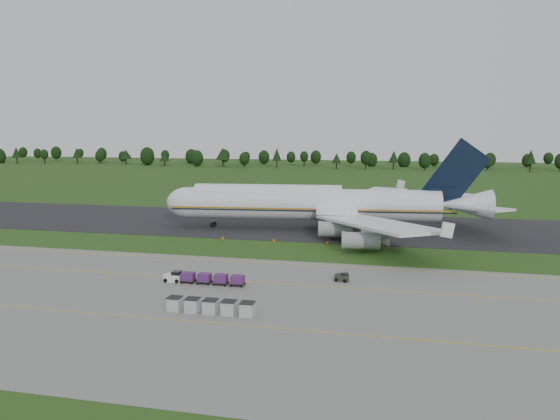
% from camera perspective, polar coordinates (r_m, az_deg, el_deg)
% --- Properties ---
extents(ground, '(600.00, 600.00, 0.00)m').
position_cam_1_polar(ground, '(103.65, 0.64, -4.28)').
color(ground, '#234715').
rests_on(ground, ground).
extents(apron, '(300.00, 52.00, 0.06)m').
position_cam_1_polar(apron, '(71.95, -5.13, -10.10)').
color(apron, slate).
rests_on(apron, ground).
extents(taxiway, '(300.00, 40.00, 0.08)m').
position_cam_1_polar(taxiway, '(130.61, 3.22, -1.60)').
color(taxiway, black).
rests_on(taxiway, ground).
extents(apron_markings, '(300.00, 30.20, 0.01)m').
position_cam_1_polar(apron_markings, '(78.32, -3.54, -8.49)').
color(apron_markings, gold).
rests_on(apron_markings, apron).
extents(tree_line, '(525.53, 19.97, 11.92)m').
position_cam_1_polar(tree_line, '(318.20, 10.12, 5.35)').
color(tree_line, black).
rests_on(tree_line, ground).
extents(aircraft, '(74.89, 72.42, 20.97)m').
position_cam_1_polar(aircraft, '(124.75, 3.88, 0.68)').
color(aircraft, white).
rests_on(aircraft, ground).
extents(baggage_train, '(12.56, 1.61, 1.54)m').
position_cam_1_polar(baggage_train, '(82.61, -8.09, -7.07)').
color(baggage_train, silver).
rests_on(baggage_train, apron).
extents(utility_cart, '(2.15, 1.55, 1.07)m').
position_cam_1_polar(utility_cart, '(83.61, 6.48, -7.06)').
color(utility_cart, '#2A2F21').
rests_on(utility_cart, apron).
extents(uld_row, '(11.36, 1.76, 1.74)m').
position_cam_1_polar(uld_row, '(69.78, -7.27, -9.95)').
color(uld_row, '#ADADAD').
rests_on(uld_row, apron).
extents(edge_markers, '(33.40, 0.30, 0.60)m').
position_cam_1_polar(edge_markers, '(110.27, 2.12, -3.36)').
color(edge_markers, '#DD6207').
rests_on(edge_markers, ground).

